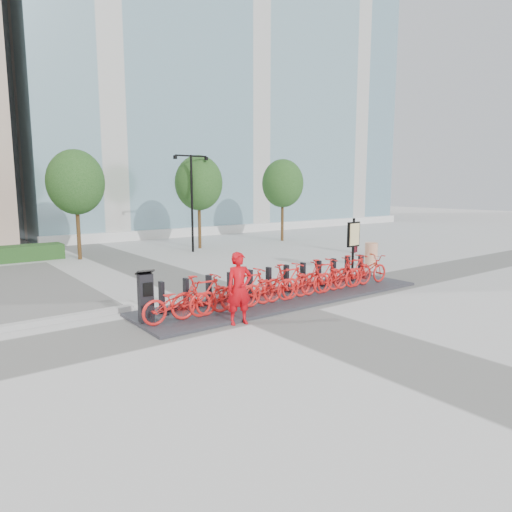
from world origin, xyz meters
TOP-DOWN VIEW (x-y plane):
  - ground at (0.00, 0.00)m, footprint 120.00×120.00m
  - glass_building at (14.00, 26.00)m, footprint 32.00×16.00m
  - tree_1 at (-1.50, 12.00)m, footprint 2.60×2.60m
  - tree_2 at (5.00, 12.00)m, footprint 2.60×2.60m
  - tree_3 at (11.00, 12.00)m, footprint 2.60×2.60m
  - streetlamp at (4.00, 11.00)m, footprint 2.00×0.20m
  - dock_pad at (1.30, 0.30)m, footprint 9.60×2.40m
  - dock_rail_posts at (1.36, 0.77)m, footprint 8.02×0.50m
  - bike_0 at (-2.60, -0.05)m, footprint 1.89×0.66m
  - bike_1 at (-1.88, -0.05)m, footprint 1.83×0.52m
  - bike_2 at (-1.16, -0.05)m, footprint 1.89×0.66m
  - bike_3 at (-0.44, -0.05)m, footprint 1.83×0.52m
  - bike_4 at (0.28, -0.05)m, footprint 1.89×0.66m
  - bike_5 at (1.00, -0.05)m, footprint 1.83×0.52m
  - bike_6 at (1.72, -0.05)m, footprint 1.89×0.66m
  - bike_7 at (2.44, -0.05)m, footprint 1.83×0.52m
  - bike_8 at (3.16, -0.05)m, footprint 1.89×0.66m
  - bike_9 at (3.88, -0.05)m, footprint 1.83×0.52m
  - bike_10 at (4.60, -0.05)m, footprint 1.89×0.66m
  - kiosk at (-3.25, 0.38)m, footprint 0.44×0.39m
  - worker_red at (-1.37, -0.95)m, footprint 0.74×0.57m
  - pedestrian at (10.53, 5.77)m, footprint 0.93×0.86m
  - construction_barrel at (7.88, 2.45)m, footprint 0.63×0.63m
  - map_sign at (6.22, 2.01)m, footprint 0.72×0.18m

SIDE VIEW (x-z plane):
  - ground at x=0.00m, z-range 0.00..0.00m
  - dock_pad at x=1.30m, z-range 0.00..0.08m
  - dock_rail_posts at x=1.36m, z-range 0.08..0.93m
  - construction_barrel at x=7.88m, z-range 0.00..1.03m
  - bike_0 at x=-2.60m, z-range 0.08..1.07m
  - bike_2 at x=-1.16m, z-range 0.08..1.07m
  - bike_4 at x=0.28m, z-range 0.08..1.07m
  - bike_6 at x=1.72m, z-range 0.08..1.07m
  - bike_8 at x=3.16m, z-range 0.08..1.07m
  - bike_10 at x=4.60m, z-range 0.08..1.07m
  - bike_1 at x=-1.88m, z-range 0.08..1.18m
  - bike_3 at x=-0.44m, z-range 0.08..1.18m
  - bike_5 at x=1.00m, z-range 0.08..1.18m
  - bike_7 at x=2.44m, z-range 0.08..1.18m
  - bike_9 at x=3.88m, z-range 0.08..1.18m
  - kiosk at x=-3.25m, z-range 0.05..1.38m
  - pedestrian at x=10.53m, z-range 0.00..1.54m
  - worker_red at x=-1.37m, z-range 0.00..1.81m
  - map_sign at x=6.22m, z-range 0.35..2.52m
  - streetlamp at x=4.00m, z-range 0.63..5.63m
  - tree_1 at x=-1.50m, z-range 1.04..6.14m
  - tree_2 at x=5.00m, z-range 1.04..6.14m
  - tree_3 at x=11.00m, z-range 1.04..6.14m
  - glass_building at x=14.00m, z-range 0.00..24.00m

